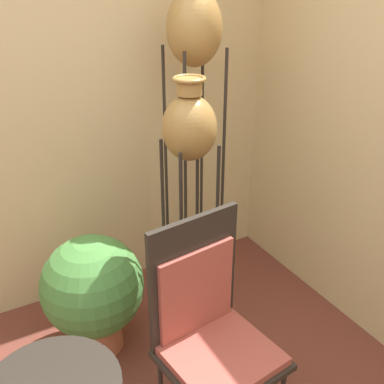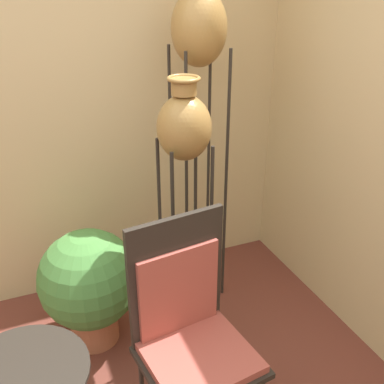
# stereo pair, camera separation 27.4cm
# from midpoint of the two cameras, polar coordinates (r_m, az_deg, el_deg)

# --- Properties ---
(wall_back) EXTENTS (7.22, 0.06, 2.70)m
(wall_back) POSITION_cam_midpoint_polar(r_m,az_deg,el_deg) (2.96, -15.28, 10.28)
(wall_back) COLOR #D1B784
(wall_back) RESTS_ON ground_plane
(vase_stand_tall) EXTENTS (0.32, 0.32, 2.13)m
(vase_stand_tall) POSITION_cam_midpoint_polar(r_m,az_deg,el_deg) (2.72, 3.94, 19.13)
(vase_stand_tall) COLOR #28231E
(vase_stand_tall) RESTS_ON ground_plane
(vase_stand_medium) EXTENTS (0.29, 0.29, 1.65)m
(vase_stand_medium) POSITION_cam_midpoint_polar(r_m,az_deg,el_deg) (2.34, 2.38, 7.24)
(vase_stand_medium) COLOR #28231E
(vase_stand_medium) RESTS_ON ground_plane
(chair) EXTENTS (0.57, 0.54, 1.14)m
(chair) POSITION_cam_midpoint_polar(r_m,az_deg,el_deg) (2.20, 3.38, -16.63)
(chair) COLOR #28231E
(chair) RESTS_ON ground_plane
(potted_plant) EXTENTS (0.60, 0.60, 0.77)m
(potted_plant) POSITION_cam_midpoint_polar(r_m,az_deg,el_deg) (2.79, -10.13, -11.40)
(potted_plant) COLOR #B26647
(potted_plant) RESTS_ON ground_plane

